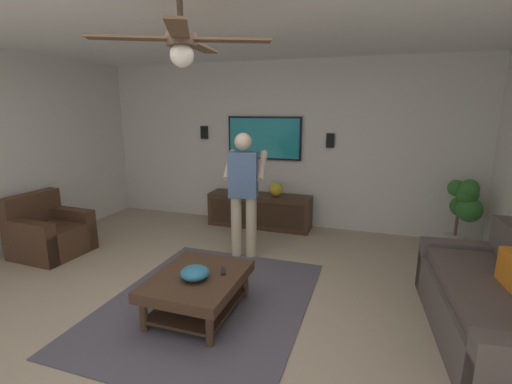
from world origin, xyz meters
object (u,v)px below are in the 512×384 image
coffee_table (198,285)px  bowl (195,273)px  tv (264,138)px  person_standing (244,188)px  vase_round (276,189)px  remote_black (223,271)px  armchair (49,234)px  potted_plant_tall (464,207)px  wall_speaker_right (204,132)px  couch (498,309)px  remote_grey (196,270)px  remote_white (202,274)px  wall_speaker_left (330,140)px  media_console (260,211)px  ceiling_fan (183,44)px

coffee_table → bowl: bowl is taller
tv → person_standing: 1.58m
bowl → vase_round: 2.77m
coffee_table → remote_black: 0.27m
armchair → potted_plant_tall: (1.83, -5.28, 0.37)m
potted_plant_tall → wall_speaker_right: (0.44, 4.05, 0.87)m
remote_black → potted_plant_tall: bearing=-71.7°
couch → potted_plant_tall: 2.16m
remote_black → remote_grey: size_ratio=1.00×
vase_round → remote_white: bearing=-179.6°
wall_speaker_right → armchair: bearing=151.5°
remote_grey → wall_speaker_right: wall_speaker_right is taller
coffee_table → wall_speaker_left: 3.27m
bowl → remote_black: bowl is taller
bowl → wall_speaker_left: bearing=-14.9°
couch → remote_white: couch is taller
wall_speaker_left → wall_speaker_right: size_ratio=1.00×
wall_speaker_left → person_standing: bearing=149.0°
couch → media_console: bearing=-43.5°
armchair → wall_speaker_left: size_ratio=3.82×
wall_speaker_left → tv: bearing=90.7°
person_standing → ceiling_fan: ceiling_fan is taller
remote_white → remote_grey: (0.06, 0.09, 0.00)m
coffee_table → media_console: media_console is taller
remote_white → remote_black: bearing=67.9°
armchair → remote_white: (-0.66, -2.64, 0.13)m
potted_plant_tall → ceiling_fan: (-3.04, 2.43, 1.70)m
coffee_table → tv: (2.94, 0.26, 1.16)m
wall_speaker_left → wall_speaker_right: bearing=90.0°
wall_speaker_right → remote_black: bearing=-150.9°
media_console → vase_round: 0.48m
person_standing → remote_black: 1.45m
ceiling_fan → person_standing: bearing=9.3°
wall_speaker_left → ceiling_fan: size_ratio=0.19×
tv → remote_grey: bearing=4.1°
armchair → couch: bearing=-1.0°
couch → armchair: (0.30, 5.17, -0.04)m
armchair → wall_speaker_right: 2.87m
media_console → bowl: media_console is taller
armchair → bowl: armchair is taller
couch → remote_white: bearing=3.9°
couch → media_console: (2.32, 2.83, -0.04)m
bowl → remote_white: size_ratio=1.79×
remote_black → vase_round: bearing=-21.3°
remote_grey → person_standing: bearing=21.6°
tv → bowl: bearing=5.2°
couch → armchair: bearing=-7.6°
person_standing → remote_grey: (-1.38, -0.02, -0.52)m
tv → remote_grey: size_ratio=8.34×
armchair → potted_plant_tall: 5.60m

